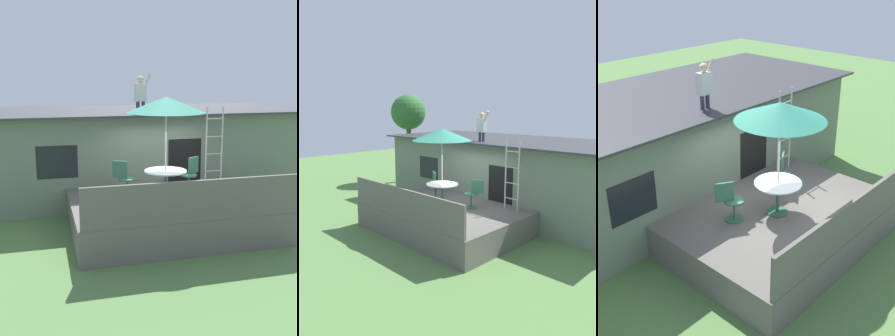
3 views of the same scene
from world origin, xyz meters
The scene contains 11 objects.
ground_plane centered at (0.00, 0.00, 0.00)m, with size 40.00×40.00×0.00m, color #567F42.
house centered at (0.00, 3.60, 1.39)m, with size 10.50×4.50×2.77m.
deck centered at (0.00, 0.00, 0.40)m, with size 4.96×3.72×0.80m, color #605B56.
deck_railing centered at (0.00, -1.81, 1.25)m, with size 4.86×0.08×0.90m, color #605B56.
patio_table centered at (-0.15, -0.08, 1.39)m, with size 1.04×1.04×0.74m.
patio_umbrella centered at (-0.15, -0.08, 3.15)m, with size 1.90×1.90×2.54m.
step_ladder centered at (1.67, 1.19, 1.90)m, with size 0.52×0.04×2.20m.
person_figure centered at (-0.26, 2.03, 3.38)m, with size 0.47×0.20×1.11m.
patio_chair_left centered at (-1.07, 0.46, 1.26)m, with size 0.58×0.44×0.92m.
patio_chair_right centered at (0.71, 0.48, 1.26)m, with size 0.57×0.45×0.92m.
backyard_tree centered at (-6.90, 3.93, 3.69)m, with size 1.86×1.86×4.69m.
Camera 2 is at (7.67, -7.64, 3.98)m, focal length 36.54 mm.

